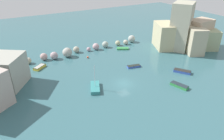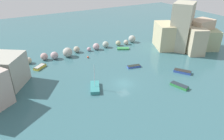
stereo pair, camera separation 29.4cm
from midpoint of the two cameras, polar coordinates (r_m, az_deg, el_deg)
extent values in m
plane|color=#36636A|center=(47.37, 3.40, -3.75)|extent=(160.00, 160.00, 0.00)
cube|color=#BC9D93|center=(55.88, -26.45, 0.12)|extent=(4.38, 7.67, 3.09)
cube|color=#A6A69A|center=(51.01, -27.25, -0.19)|extent=(10.76, 10.68, 6.89)
cube|color=#AFAA93|center=(67.98, 18.57, 11.17)|extent=(9.47, 8.83, 14.22)
cube|color=tan|center=(71.59, 22.81, 9.03)|extent=(8.10, 5.62, 8.97)
cube|color=#B4A98C|center=(66.82, 21.81, 7.44)|extent=(6.78, 7.83, 7.73)
cube|color=#A8B288|center=(71.43, 24.12, 7.49)|extent=(9.26, 8.21, 6.06)
cube|color=#BDA78C|center=(78.63, 20.04, 8.68)|extent=(9.22, 8.50, 2.90)
cube|color=#B9AF87|center=(68.64, 14.32, 9.03)|extent=(8.31, 10.21, 7.69)
sphere|color=#A4969C|center=(60.64, -24.58, 2.34)|extent=(2.65, 2.65, 2.65)
sphere|color=#B6AE99|center=(60.64, -21.70, 2.44)|extent=(1.73, 1.73, 1.73)
sphere|color=#B79694|center=(61.36, -17.90, 3.52)|extent=(2.02, 2.02, 2.02)
sphere|color=#AE999F|center=(61.09, -15.31, 3.85)|extent=(2.15, 2.15, 2.15)
sphere|color=#A7A59D|center=(61.61, -11.88, 4.75)|extent=(2.75, 2.75, 2.75)
sphere|color=#A9A592|center=(64.38, -9.51, 5.55)|extent=(1.89, 1.89, 1.89)
sphere|color=#B895A2|center=(64.94, -6.19, 5.67)|extent=(1.25, 1.25, 1.25)
sphere|color=#B89A9F|center=(65.75, -4.21, 6.42)|extent=(2.08, 2.08, 2.08)
sphere|color=#9EACA2|center=(67.42, -1.64, 6.99)|extent=(2.02, 2.02, 2.02)
sphere|color=#ACAD8B|center=(69.12, 1.80, 7.36)|extent=(1.67, 1.67, 1.67)
sphere|color=#ADA897|center=(70.11, 3.98, 7.57)|extent=(1.61, 1.61, 1.61)
sphere|color=#A0A7A0|center=(72.33, 5.59, 8.46)|extent=(2.39, 2.39, 2.39)
sphere|color=#E04C28|center=(60.18, -6.43, 3.49)|extent=(0.54, 0.54, 0.54)
cube|color=#308B44|center=(48.29, 18.03, -4.13)|extent=(2.46, 4.11, 0.59)
cube|color=#222E36|center=(48.12, 18.09, -3.80)|extent=(2.41, 4.03, 0.06)
cube|color=gold|center=(57.12, -18.94, 0.77)|extent=(3.62, 3.31, 0.58)
cube|color=#212D20|center=(56.99, -18.99, 1.05)|extent=(3.54, 3.24, 0.06)
cube|color=#ADA89E|center=(56.98, -18.99, 1.06)|extent=(3.07, 2.81, 0.08)
cube|color=teal|center=(45.29, -4.50, -4.79)|extent=(3.57, 5.00, 0.79)
cylinder|color=silver|center=(43.84, -4.64, -1.61)|extent=(0.10, 0.10, 4.95)
cube|color=#3C5BBD|center=(54.82, 6.12, 0.98)|extent=(3.68, 1.87, 0.46)
cube|color=#212823|center=(54.71, 6.13, 1.22)|extent=(3.60, 1.83, 0.06)
cube|color=#358E49|center=(66.24, 3.16, 5.87)|extent=(3.95, 3.06, 0.48)
cube|color=#3553AD|center=(54.65, 18.78, -0.43)|extent=(3.56, 4.22, 0.60)
cube|color=#272725|center=(54.51, 18.83, -0.12)|extent=(3.49, 4.13, 0.06)
camera|label=1|loc=(0.15, -89.83, 0.09)|focal=33.53mm
camera|label=2|loc=(0.15, 90.17, -0.09)|focal=33.53mm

